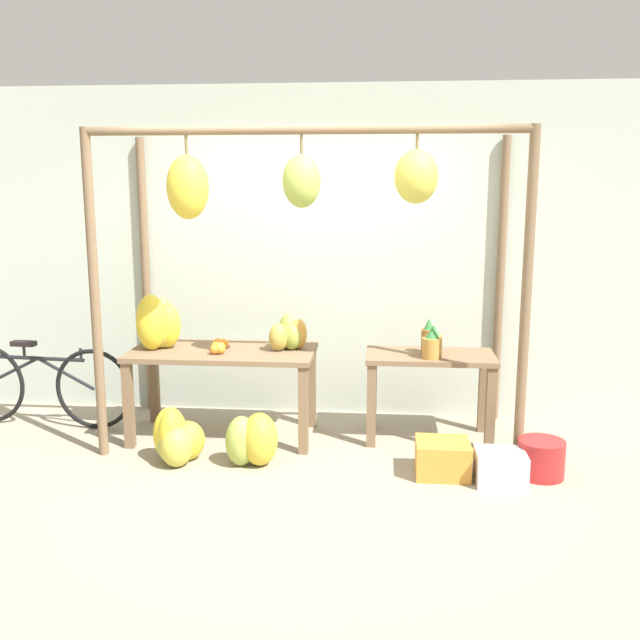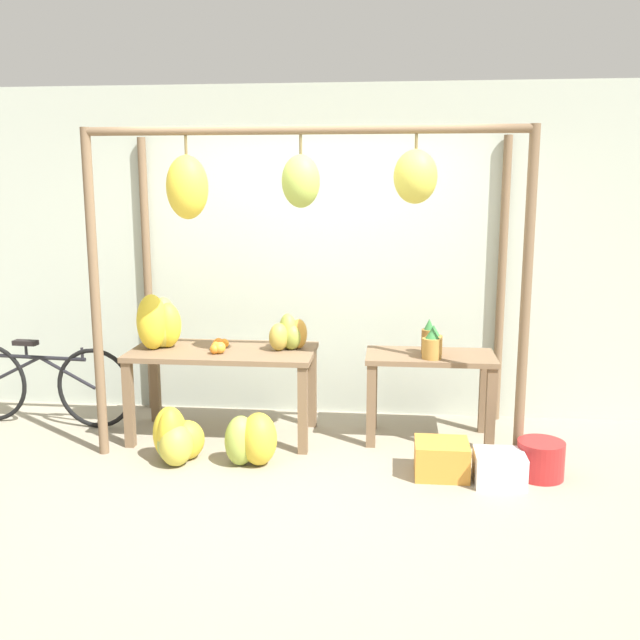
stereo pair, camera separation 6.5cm
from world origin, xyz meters
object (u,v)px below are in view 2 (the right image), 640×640
Objects in this scene: pineapple_cluster at (432,342)px; papaya_pile at (289,334)px; banana_pile_ground_left at (176,440)px; parked_bicycle at (42,383)px; fruit_crate_white at (441,459)px; blue_bucket at (541,459)px; fruit_crate_purple at (499,468)px; orange_pile at (219,346)px; banana_pile_on_table at (160,323)px; banana_pile_ground_right at (252,440)px.

papaya_pile is (-1.11, 0.01, 0.04)m from pineapple_cluster.
banana_pile_ground_left is 1.53m from parked_bicycle.
fruit_crate_white is 1.07× the size of papaya_pile.
pineapple_cluster reaches higher than blue_bucket.
papaya_pile is at bearing 153.31° from fruit_crate_purple.
orange_pile reaches higher than blue_bucket.
banana_pile_on_table is 0.52m from orange_pile.
parked_bicycle reaches higher than blue_bucket.
banana_pile_ground_left reaches higher than fruit_crate_purple.
papaya_pile is at bearing 149.83° from fruit_crate_white.
banana_pile_ground_right is (-1.29, -0.61, -0.61)m from pineapple_cluster.
fruit_crate_purple is (2.56, -0.74, -0.79)m from banana_pile_on_table.
pineapple_cluster is at bearing 139.16° from blue_bucket.
blue_bucket is (0.67, 0.04, 0.01)m from fruit_crate_white.
parked_bicycle is 4.92× the size of fruit_crate_purple.
fruit_crate_white is 1.15× the size of blue_bucket.
banana_pile_ground_left is at bearing -27.16° from parked_bicycle.
papaya_pile is 1.04× the size of fruit_crate_purple.
parked_bicycle is (-1.91, 0.69, 0.16)m from banana_pile_ground_right.
fruit_crate_white is at bearing -85.30° from pineapple_cluster.
blue_bucket is 0.33m from fruit_crate_purple.
banana_pile_ground_right reaches higher than blue_bucket.
banana_pile_ground_left reaches higher than fruit_crate_white.
parked_bicycle is 3.74m from fruit_crate_purple.
orange_pile is 0.93× the size of pineapple_cluster.
banana_pile_on_table reaches higher than blue_bucket.
banana_pile_on_table reaches higher than fruit_crate_white.
orange_pile is at bearing 162.31° from fruit_crate_purple.
banana_pile_ground_right is 1.35m from fruit_crate_white.
banana_pile_ground_right is 0.27× the size of parked_bicycle.
blue_bucket is at bearing -40.84° from pineapple_cluster.
pineapple_cluster is 3.23m from parked_bicycle.
pineapple_cluster is at bearing 119.57° from fruit_crate_purple.
banana_pile_on_table is 1.47× the size of pineapple_cluster.
fruit_crate_white is 3.35m from parked_bicycle.
blue_bucket is 4.00m from parked_bicycle.
banana_pile_on_table is at bearing 163.55° from fruit_crate_white.
papaya_pile reaches higher than banana_pile_ground_right.
banana_pile_on_table is 2.78m from fruit_crate_purple.
banana_pile_ground_right is 1.26× the size of papaya_pile.
papaya_pile reaches higher than pineapple_cluster.
banana_pile_on_table is at bearing -179.43° from pineapple_cluster.
parked_bicycle is at bearing 169.84° from blue_bucket.
parked_bicycle is at bearing 160.26° from banana_pile_ground_right.
fruit_crate_purple is at bearing -17.69° from orange_pile.
banana_pile_ground_left is at bearing -179.06° from banana_pile_ground_right.
orange_pile is 0.83m from banana_pile_ground_right.
papaya_pile is at bearing 179.53° from pineapple_cluster.
fruit_crate_white is (1.90, -0.04, -0.05)m from banana_pile_ground_left.
blue_bucket is at bearing -0.20° from banana_pile_ground_left.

